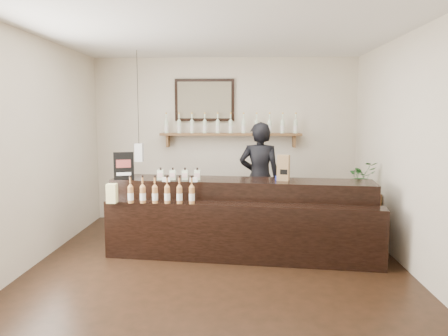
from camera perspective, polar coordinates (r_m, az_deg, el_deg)
ground at (r=5.40m, az=-0.81°, el=-12.86°), size 5.00×5.00×0.00m
room_shell at (r=5.08m, az=-0.85°, el=5.51°), size 5.00×5.00×5.00m
back_wall_decor at (r=7.46m, az=-1.09°, el=6.41°), size 2.66×0.96×1.69m
counter at (r=5.81m, az=2.16°, el=-6.73°), size 3.52×1.34×1.13m
promo_sign at (r=5.95m, az=-12.96°, el=0.26°), size 0.26×0.09×0.37m
paper_bag at (r=5.78m, az=7.75°, el=0.03°), size 0.18×0.15×0.34m
tape_dispenser at (r=5.82m, az=7.31°, el=-1.20°), size 0.12×0.05×0.10m
side_cabinet at (r=6.62m, az=17.38°, el=-6.12°), size 0.46×0.57×0.74m
potted_plant at (r=6.51m, az=17.57°, el=-1.09°), size 0.48×0.45×0.43m
shopkeeper at (r=6.69m, az=4.68°, el=-0.42°), size 0.76×0.55×1.95m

